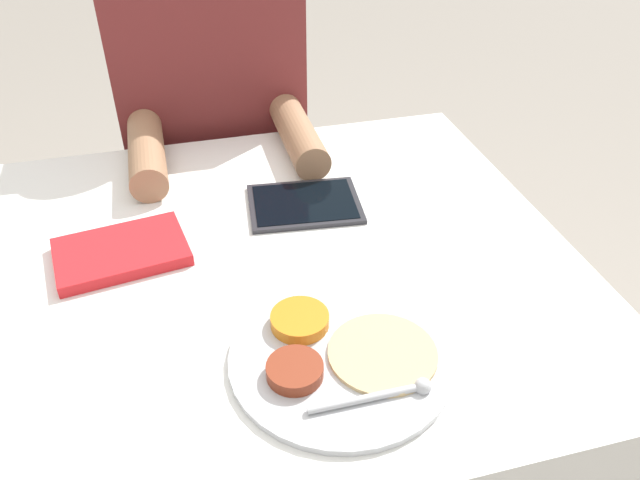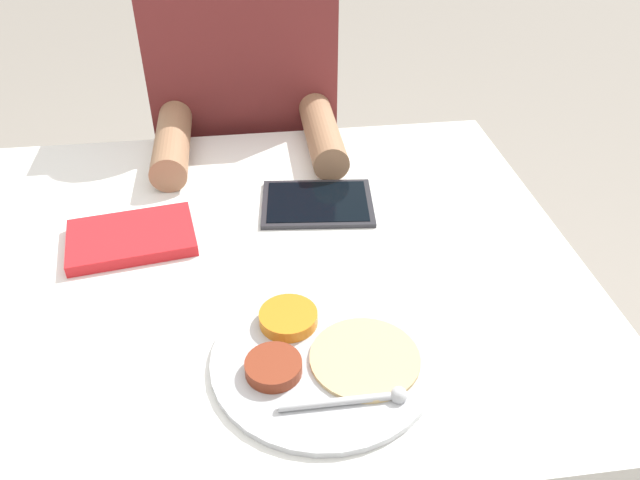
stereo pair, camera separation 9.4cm
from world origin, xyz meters
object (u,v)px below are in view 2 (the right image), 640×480
(tablet_device, at_px, (317,203))
(person_diner, at_px, (251,179))
(thali_tray, at_px, (321,355))
(red_notebook, at_px, (132,238))

(tablet_device, height_order, person_diner, person_diner)
(person_diner, bearing_deg, tablet_device, -75.14)
(thali_tray, bearing_deg, person_diner, 95.09)
(tablet_device, bearing_deg, thali_tray, -96.57)
(red_notebook, distance_m, person_diner, 0.58)
(thali_tray, relative_size, red_notebook, 1.34)
(tablet_device, xyz_separation_m, person_diner, (-0.11, 0.43, -0.20))
(thali_tray, relative_size, person_diner, 0.24)
(red_notebook, distance_m, tablet_device, 0.33)
(red_notebook, relative_size, person_diner, 0.18)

